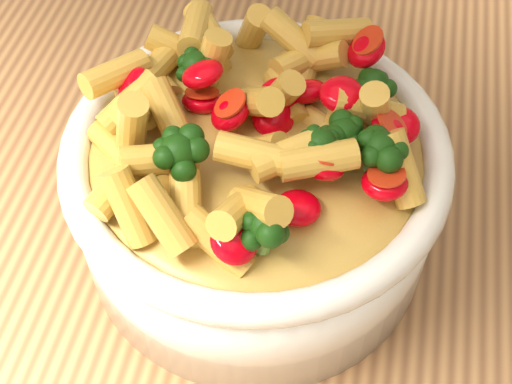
# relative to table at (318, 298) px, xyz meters

# --- Properties ---
(table) EXTENTS (1.20, 0.80, 0.90)m
(table) POSITION_rel_table_xyz_m (0.00, 0.00, 0.00)
(table) COLOR tan
(table) RESTS_ON ground
(serving_bowl) EXTENTS (0.26, 0.26, 0.11)m
(serving_bowl) POSITION_rel_table_xyz_m (-0.05, -0.01, 0.16)
(serving_bowl) COLOR white
(serving_bowl) RESTS_ON table
(pasta_salad) EXTENTS (0.21, 0.21, 0.05)m
(pasta_salad) POSITION_rel_table_xyz_m (-0.05, -0.01, 0.23)
(pasta_salad) COLOR #EDB84A
(pasta_salad) RESTS_ON serving_bowl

